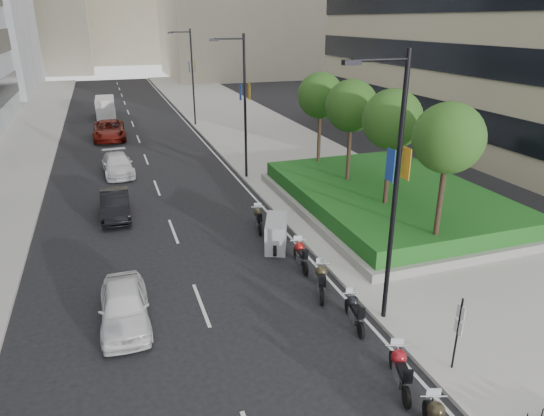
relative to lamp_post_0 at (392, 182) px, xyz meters
name	(u,v)px	position (x,y,z in m)	size (l,w,h in m)	color
ground	(276,364)	(-4.14, -1.00, -5.07)	(160.00, 160.00, 0.00)	black
sidewalk_right	(259,134)	(4.86, 29.00, -4.99)	(10.00, 100.00, 0.15)	#9E9B93
sidewalk_left	(1,154)	(-16.14, 29.00, -4.99)	(8.00, 100.00, 0.15)	#9E9B93
lane_edge	(202,139)	(-0.44, 29.00, -5.06)	(0.12, 100.00, 0.01)	silver
lane_centre	(140,144)	(-5.64, 29.00, -5.06)	(0.12, 100.00, 0.01)	silver
planter	(388,204)	(5.86, 9.00, -4.72)	(10.00, 14.00, 0.40)	gray
hedge	(389,194)	(5.86, 9.00, -4.12)	(9.40, 13.40, 0.80)	#175219
tree_0	(448,139)	(4.36, 3.00, 0.36)	(2.80, 2.80, 6.30)	#332319
tree_1	(392,120)	(4.36, 7.00, 0.36)	(2.80, 2.80, 6.30)	#332319
tree_2	(352,106)	(4.36, 11.00, 0.36)	(2.80, 2.80, 6.30)	#332319
tree_3	(321,96)	(4.36, 15.00, 0.36)	(2.80, 2.80, 6.30)	#332319
lamp_post_0	(392,182)	(0.00, 0.00, 0.00)	(2.34, 0.45, 9.00)	black
lamp_post_1	(243,101)	(0.00, 17.00, 0.00)	(2.34, 0.45, 9.00)	black
lamp_post_2	(191,73)	(0.00, 35.00, 0.00)	(2.34, 0.45, 9.00)	black
parking_sign	(458,330)	(0.66, -3.00, -3.61)	(0.06, 0.32, 2.50)	black
motorcycle_1	(400,370)	(-1.15, -2.99, -4.51)	(0.89, 2.01, 1.03)	black
motorcycle_2	(354,311)	(-0.95, 0.08, -4.54)	(0.66, 1.96, 0.98)	black
motorcycle_3	(321,280)	(-1.17, 2.31, -4.51)	(0.96, 1.98, 1.04)	black
motorcycle_4	(301,255)	(-1.08, 4.58, -4.53)	(0.68, 2.03, 1.01)	black
motorcycle_5	(276,233)	(-1.43, 6.67, -4.38)	(1.69, 2.43, 1.37)	black
motorcycle_6	(259,219)	(-1.56, 8.91, -4.53)	(0.72, 2.00, 1.01)	black
car_a	(124,306)	(-8.31, 2.68, -4.38)	(1.62, 4.02, 1.37)	white
car_b	(115,205)	(-8.20, 12.87, -4.38)	(1.44, 4.13, 1.36)	black
car_c	(118,165)	(-7.75, 20.78, -4.40)	(1.87, 4.59, 1.33)	silver
car_d	(109,130)	(-7.98, 31.77, -4.27)	(2.65, 5.74, 1.59)	#5E110B
delivery_van	(106,109)	(-8.02, 42.30, -4.10)	(1.98, 4.95, 2.06)	white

